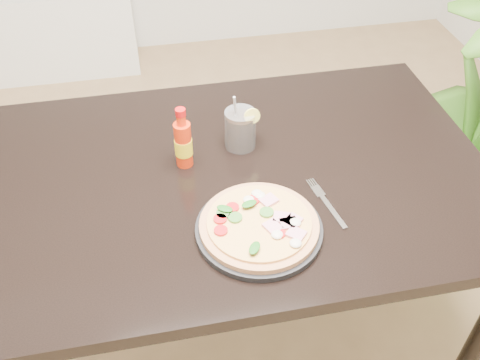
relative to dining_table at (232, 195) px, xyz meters
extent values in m
plane|color=#9E7A51|center=(-0.13, -0.08, -0.67)|extent=(4.50, 4.50, 0.00)
cube|color=black|center=(0.00, 0.00, 0.06)|extent=(1.40, 0.90, 0.04)
cylinder|color=black|center=(-0.64, 0.39, -0.31)|extent=(0.06, 0.06, 0.71)
cylinder|color=black|center=(0.64, 0.39, -0.31)|extent=(0.06, 0.06, 0.71)
cylinder|color=black|center=(0.03, -0.22, 0.09)|extent=(0.30, 0.30, 0.02)
cylinder|color=tan|center=(0.03, -0.22, 0.11)|extent=(0.28, 0.28, 0.01)
cylinder|color=#D5B45C|center=(0.03, -0.22, 0.12)|extent=(0.25, 0.25, 0.01)
cube|color=pink|center=(0.09, -0.25, 0.12)|extent=(0.04, 0.04, 0.01)
cube|color=pink|center=(0.10, -0.24, 0.12)|extent=(0.05, 0.05, 0.01)
cube|color=pink|center=(0.08, -0.23, 0.12)|extent=(0.05, 0.05, 0.01)
cube|color=pink|center=(0.05, -0.25, 0.12)|extent=(0.05, 0.05, 0.01)
cube|color=pink|center=(0.06, -0.16, 0.12)|extent=(0.05, 0.05, 0.01)
cube|color=pink|center=(0.10, -0.28, 0.12)|extent=(0.05, 0.05, 0.01)
cylinder|color=red|center=(-0.06, -0.20, 0.12)|extent=(0.03, 0.03, 0.01)
cylinder|color=red|center=(-0.07, -0.24, 0.12)|extent=(0.03, 0.03, 0.01)
cylinder|color=red|center=(0.03, -0.15, 0.12)|extent=(0.03, 0.03, 0.01)
cylinder|color=red|center=(-0.03, -0.17, 0.12)|extent=(0.03, 0.03, 0.01)
cylinder|color=red|center=(0.06, -0.27, 0.12)|extent=(0.03, 0.03, 0.01)
cylinder|color=#3C7928|center=(0.05, -0.20, 0.12)|extent=(0.03, 0.03, 0.01)
cylinder|color=#3C7928|center=(-0.05, -0.19, 0.12)|extent=(0.03, 0.03, 0.01)
cylinder|color=#3C7928|center=(-0.03, -0.20, 0.12)|extent=(0.03, 0.03, 0.01)
ellipsoid|color=beige|center=(0.11, -0.25, 0.12)|extent=(0.03, 0.03, 0.01)
ellipsoid|color=beige|center=(0.02, -0.15, 0.12)|extent=(0.03, 0.03, 0.01)
ellipsoid|color=beige|center=(0.05, -0.14, 0.12)|extent=(0.03, 0.03, 0.01)
ellipsoid|color=beige|center=(0.06, -0.28, 0.12)|extent=(0.03, 0.03, 0.01)
ellipsoid|color=beige|center=(0.04, -0.13, 0.12)|extent=(0.03, 0.03, 0.01)
ellipsoid|color=beige|center=(0.09, -0.31, 0.12)|extent=(0.03, 0.03, 0.01)
ellipsoid|color=#1D6417|center=(0.01, -0.17, 0.13)|extent=(0.04, 0.03, 0.00)
ellipsoid|color=#1D6417|center=(0.00, -0.31, 0.13)|extent=(0.04, 0.05, 0.00)
ellipsoid|color=#1D6417|center=(-0.05, -0.18, 0.13)|extent=(0.05, 0.04, 0.00)
cylinder|color=red|center=(-0.12, 0.06, 0.15)|extent=(0.05, 0.05, 0.13)
cylinder|color=yellow|center=(-0.12, 0.06, 0.14)|extent=(0.05, 0.05, 0.05)
cylinder|color=red|center=(-0.12, 0.06, 0.23)|extent=(0.02, 0.02, 0.03)
cylinder|color=red|center=(-0.12, 0.06, 0.25)|extent=(0.03, 0.03, 0.02)
cylinder|color=black|center=(0.05, 0.11, 0.13)|extent=(0.08, 0.08, 0.10)
cylinder|color=silver|center=(0.05, 0.11, 0.14)|extent=(0.09, 0.09, 0.11)
cylinder|color=#F2E059|center=(0.08, 0.09, 0.19)|extent=(0.04, 0.01, 0.04)
cylinder|color=#B2B2B7|center=(0.04, 0.12, 0.17)|extent=(0.03, 0.06, 0.17)
cube|color=silver|center=(0.22, -0.20, 0.09)|extent=(0.03, 0.12, 0.00)
cube|color=silver|center=(0.20, -0.12, 0.09)|extent=(0.03, 0.04, 0.00)
cube|color=silver|center=(0.19, -0.09, 0.09)|extent=(0.01, 0.03, 0.00)
cube|color=silver|center=(0.20, -0.09, 0.09)|extent=(0.01, 0.03, 0.00)
cube|color=silver|center=(0.20, -0.09, 0.09)|extent=(0.01, 0.03, 0.00)
cube|color=silver|center=(0.21, -0.08, 0.09)|extent=(0.01, 0.03, 0.00)
cylinder|color=brown|center=(1.10, 0.42, -0.56)|extent=(0.28, 0.28, 0.22)
cube|color=white|center=(-0.93, 1.99, -0.42)|extent=(1.40, 0.34, 0.50)
camera|label=1|loc=(-0.19, -1.06, 1.03)|focal=40.00mm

